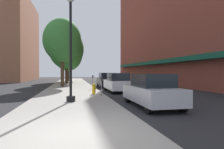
# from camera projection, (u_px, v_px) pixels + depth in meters

# --- Properties ---
(ground_plane) EXTENTS (90.00, 90.00, 0.00)m
(ground_plane) POSITION_uv_depth(u_px,v_px,m) (105.00, 86.00, 23.52)
(ground_plane) COLOR #232326
(sidewalk_slab) EXTENTS (4.80, 50.00, 0.12)m
(sidewalk_slab) POSITION_uv_depth(u_px,v_px,m) (71.00, 86.00, 23.69)
(sidewalk_slab) COLOR gray
(sidewalk_slab) RESTS_ON ground
(building_far_background) EXTENTS (6.80, 18.00, 16.16)m
(building_far_background) POSITION_uv_depth(u_px,v_px,m) (16.00, 41.00, 38.99)
(building_far_background) COLOR #9E6047
(building_far_background) RESTS_ON ground
(lamppost) EXTENTS (0.48, 0.48, 5.90)m
(lamppost) POSITION_uv_depth(u_px,v_px,m) (71.00, 46.00, 10.63)
(lamppost) COLOR black
(lamppost) RESTS_ON sidewalk_slab
(fire_hydrant) EXTENTS (0.33, 0.26, 0.79)m
(fire_hydrant) POSITION_uv_depth(u_px,v_px,m) (94.00, 89.00, 14.33)
(fire_hydrant) COLOR gold
(fire_hydrant) RESTS_ON sidewalk_slab
(parking_meter_near) EXTENTS (0.14, 0.09, 1.31)m
(parking_meter_near) POSITION_uv_depth(u_px,v_px,m) (102.00, 84.00, 13.16)
(parking_meter_near) COLOR slate
(parking_meter_near) RESTS_ON sidewalk_slab
(parking_meter_far) EXTENTS (0.14, 0.09, 1.31)m
(parking_meter_far) POSITION_uv_depth(u_px,v_px,m) (93.00, 80.00, 18.76)
(parking_meter_far) COLOR slate
(parking_meter_far) RESTS_ON sidewalk_slab
(tree_near) EXTENTS (4.20, 4.20, 7.58)m
(tree_near) POSITION_uv_depth(u_px,v_px,m) (62.00, 40.00, 21.54)
(tree_near) COLOR #4C3823
(tree_near) RESTS_ON sidewalk_slab
(tree_mid) EXTENTS (5.02, 5.02, 7.86)m
(tree_mid) POSITION_uv_depth(u_px,v_px,m) (66.00, 49.00, 28.21)
(tree_mid) COLOR #422D1E
(tree_mid) RESTS_ON sidewalk_slab
(tree_far) EXTENTS (4.95, 4.95, 7.52)m
(tree_far) POSITION_uv_depth(u_px,v_px,m) (68.00, 55.00, 33.95)
(tree_far) COLOR #422D1E
(tree_far) RESTS_ON sidewalk_slab
(car_silver) EXTENTS (1.80, 4.30, 1.66)m
(car_silver) POSITION_uv_depth(u_px,v_px,m) (151.00, 91.00, 9.76)
(car_silver) COLOR black
(car_silver) RESTS_ON ground
(car_white) EXTENTS (1.80, 4.30, 1.66)m
(car_white) POSITION_uv_depth(u_px,v_px,m) (118.00, 83.00, 17.00)
(car_white) COLOR black
(car_white) RESTS_ON ground
(car_black) EXTENTS (1.80, 4.30, 1.66)m
(car_black) POSITION_uv_depth(u_px,v_px,m) (106.00, 80.00, 22.50)
(car_black) COLOR black
(car_black) RESTS_ON ground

